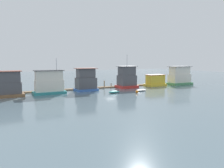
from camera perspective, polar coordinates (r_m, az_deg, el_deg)
name	(u,v)px	position (r m, az deg, el deg)	size (l,w,h in m)	color
ground_plane	(110,89)	(54.55, -0.50, -1.36)	(200.00, 200.00, 0.00)	slate
dock_walkway	(105,87)	(57.31, -1.97, -0.85)	(59.60, 1.67, 0.30)	brown
houseboat_brown	(8,85)	(47.88, -25.59, -0.23)	(5.89, 4.15, 5.12)	brown
houseboat_teal	(49,83)	(48.60, -16.09, 0.23)	(6.72, 3.30, 7.60)	teal
houseboat_blue	(86,81)	(51.91, -6.84, 0.90)	(5.15, 3.49, 5.38)	#3866B7
houseboat_red	(127,78)	(57.37, 3.87, 1.58)	(5.04, 4.17, 8.69)	red
houseboat_yellow	(155,81)	(62.36, 11.24, 0.87)	(5.78, 3.32, 3.24)	gold
houseboat_green	(179,76)	(68.01, 17.22, 1.95)	(7.34, 4.01, 5.45)	#4C9360
dinghy_teal	(114,92)	(48.01, 0.53, -2.08)	(2.65, 1.22, 0.53)	teal
dinghy_white	(141,90)	(51.59, 7.64, -1.61)	(2.88, 1.47, 0.44)	white
mooring_post_near_left	(104,84)	(55.99, -2.03, -0.12)	(0.28, 0.28, 2.04)	#846B4C
mooring_post_centre	(111,86)	(56.93, -0.23, -0.42)	(0.23, 0.23, 1.22)	#846B4C
mooring_post_near_right	(48,88)	(51.34, -16.44, -0.96)	(0.29, 0.29, 2.02)	#846B4C
buoy_orange	(137,92)	(48.39, 6.51, -1.99)	(0.64, 0.64, 0.64)	orange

